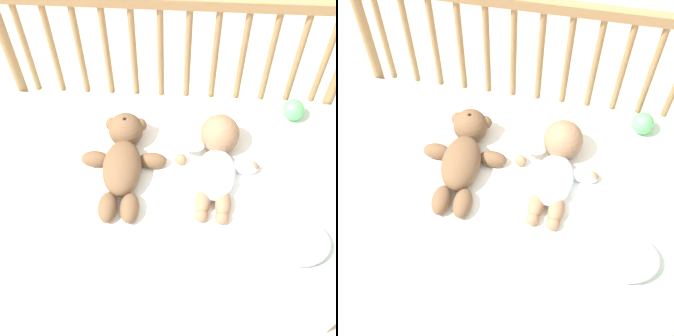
{
  "view_description": "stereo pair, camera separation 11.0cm",
  "coord_description": "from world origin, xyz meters",
  "views": [
    {
      "loc": [
        0.05,
        -0.82,
        1.74
      ],
      "look_at": [
        0.0,
        -0.0,
        0.5
      ],
      "focal_mm": 50.0,
      "sensor_mm": 36.0,
      "label": 1
    },
    {
      "loc": [
        0.16,
        -0.81,
        1.74
      ],
      "look_at": [
        0.0,
        -0.0,
        0.5
      ],
      "focal_mm": 50.0,
      "sensor_mm": 36.0,
      "label": 2
    }
  ],
  "objects": [
    {
      "name": "ground_plane",
      "position": [
        0.0,
        0.0,
        0.0
      ],
      "size": [
        12.0,
        12.0,
        0.0
      ],
      "primitive_type": "plane",
      "color": "#C6B293"
    },
    {
      "name": "crib_mattress",
      "position": [
        0.0,
        0.0,
        0.22
      ],
      "size": [
        1.18,
        0.7,
        0.44
      ],
      "color": "silver",
      "rests_on": "ground_plane"
    },
    {
      "name": "crib_rail",
      "position": [
        -0.0,
        0.37,
        0.6
      ],
      "size": [
        1.18,
        0.04,
        0.86
      ],
      "color": "#997047",
      "rests_on": "ground_plane"
    },
    {
      "name": "blanket",
      "position": [
        -0.01,
        -0.0,
        0.45
      ],
      "size": [
        0.77,
        0.48,
        0.01
      ],
      "color": "white",
      "rests_on": "crib_mattress"
    },
    {
      "name": "teddy_bear",
      "position": [
        -0.15,
        0.04,
        0.49
      ],
      "size": [
        0.28,
        0.39,
        0.12
      ],
      "color": "brown",
      "rests_on": "crib_mattress"
    },
    {
      "name": "baby",
      "position": [
        0.16,
        0.05,
        0.49
      ],
      "size": [
        0.28,
        0.38,
        0.13
      ],
      "color": "white",
      "rests_on": "crib_mattress"
    },
    {
      "name": "toy_ball",
      "position": [
        0.43,
        0.29,
        0.48
      ],
      "size": [
        0.08,
        0.08,
        0.08
      ],
      "color": "#59BF66",
      "rests_on": "crib_mattress"
    },
    {
      "name": "small_pillow",
      "position": [
        0.39,
        -0.22,
        0.47
      ],
      "size": [
        0.2,
        0.16,
        0.06
      ],
      "color": "silver",
      "rests_on": "crib_mattress"
    }
  ]
}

